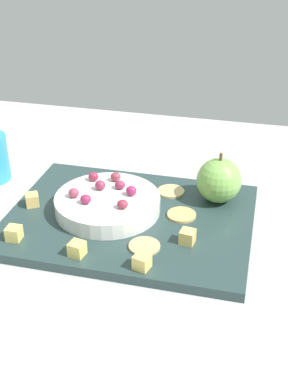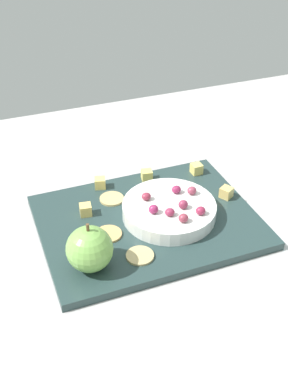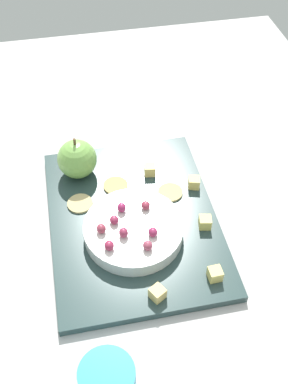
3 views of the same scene
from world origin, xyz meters
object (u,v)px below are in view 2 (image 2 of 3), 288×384
object	(u,v)px
grape_0	(183,218)
grape_1	(183,204)
cracker_0	(109,234)
grape_6	(177,190)
cheese_cube_2	(196,169)
serving_dish	(169,210)
apple_whole	(90,249)
grape_4	(147,197)
cheese_cube_3	(226,192)
cheese_cube_4	(100,183)
grape_2	(201,211)
grape_5	(169,212)
cracker_2	(140,256)
cheese_cube_1	(147,175)
cheese_cube_0	(86,210)
platter	(148,222)
cracker_1	(112,199)
grape_7	(154,209)
grape_3	(192,191)

from	to	relation	value
grape_0	grape_1	world-z (taller)	same
cracker_0	grape_6	bearing A→B (deg)	-164.93
cheese_cube_2	grape_6	distance (cm)	12.11
cheese_cube_2	grape_0	distance (cm)	19.88
serving_dish	apple_whole	world-z (taller)	apple_whole
cheese_cube_2	grape_4	world-z (taller)	grape_4
cheese_cube_3	cheese_cube_4	size ratio (longest dim) A/B	1.00
cheese_cube_3	grape_1	distance (cm)	11.53
cracker_0	grape_2	size ratio (longest dim) A/B	2.66
grape_5	grape_2	bearing A→B (deg)	162.90
cracker_2	grape_2	size ratio (longest dim) A/B	2.66
cracker_0	cheese_cube_1	bearing A→B (deg)	-132.11
cheese_cube_0	grape_5	size ratio (longest dim) A/B	1.20
cheese_cube_0	cheese_cube_3	world-z (taller)	same
cheese_cube_4	grape_0	bearing A→B (deg)	116.51
platter	grape_6	xyz separation A→B (cm)	(-6.51, -2.06, 4.10)
cheese_cube_2	cracker_1	world-z (taller)	cheese_cube_2
platter	cheese_cube_0	size ratio (longest dim) A/B	18.54
cracker_0	grape_2	distance (cm)	16.50
grape_1	grape_5	xyz separation A→B (cm)	(3.15, 1.09, -0.10)
apple_whole	grape_2	size ratio (longest dim) A/B	4.29
grape_2	grape_4	world-z (taller)	grape_2
cheese_cube_4	grape_6	size ratio (longest dim) A/B	1.20
cracker_0	grape_0	size ratio (longest dim) A/B	2.66
grape_4	grape_7	size ratio (longest dim) A/B	1.00
cheese_cube_3	cracker_1	distance (cm)	21.98
cracker_2	grape_4	world-z (taller)	grape_4
grape_1	grape_6	bearing A→B (deg)	-99.97
apple_whole	cracker_0	world-z (taller)	apple_whole
cheese_cube_2	grape_2	world-z (taller)	grape_2
grape_2	grape_7	bearing A→B (deg)	-23.51
apple_whole	serving_dish	bearing A→B (deg)	-155.55
cheese_cube_1	grape_2	size ratio (longest dim) A/B	1.20
grape_2	grape_4	distance (cm)	10.28
grape_0	grape_4	size ratio (longest dim) A/B	1.00
cheese_cube_4	grape_2	distance (cm)	22.21
grape_0	grape_5	size ratio (longest dim) A/B	1.00
serving_dish	grape_2	bearing A→B (deg)	129.98
grape_4	grape_5	distance (cm)	6.02
grape_3	apple_whole	bearing A→B (deg)	22.43
serving_dish	grape_1	size ratio (longest dim) A/B	9.78
cracker_1	cracker_2	world-z (taller)	same
grape_5	grape_1	bearing A→B (deg)	-160.98
cracker_1	grape_4	xyz separation A→B (cm)	(-4.87, 5.83, 3.09)
grape_0	grape_3	distance (cm)	8.42
grape_4	grape_6	size ratio (longest dim) A/B	1.00
grape_5	apple_whole	bearing A→B (deg)	16.61
serving_dish	cheese_cube_2	world-z (taller)	serving_dish
serving_dish	grape_5	xyz separation A→B (cm)	(1.34, 3.04, 2.01)
cheese_cube_3	cracker_0	bearing A→B (deg)	6.24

